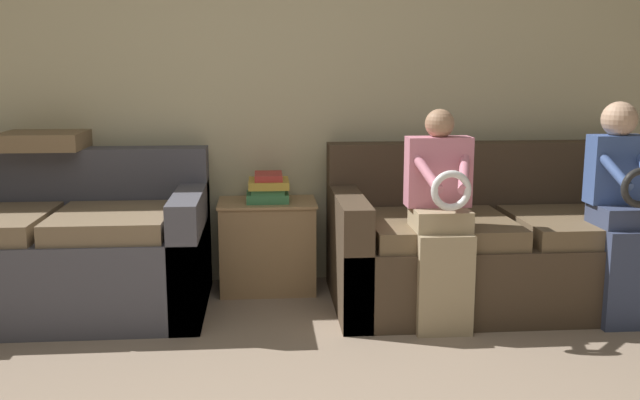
{
  "coord_description": "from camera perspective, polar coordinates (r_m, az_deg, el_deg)",
  "views": [
    {
      "loc": [
        -0.1,
        -1.86,
        1.37
      ],
      "look_at": [
        0.18,
        1.58,
        0.72
      ],
      "focal_mm": 40.0,
      "sensor_mm": 36.0,
      "label": 1
    }
  ],
  "objects": [
    {
      "name": "couch_side",
      "position": [
        4.29,
        -20.08,
        -3.99
      ],
      "size": [
        1.63,
        0.93,
        0.89
      ],
      "color": "#4C4C56",
      "rests_on": "ground_plane"
    },
    {
      "name": "child_right_seated",
      "position": [
        4.1,
        22.94,
        -0.12
      ],
      "size": [
        0.29,
        0.38,
        1.19
      ],
      "color": "#384260",
      "rests_on": "ground_plane"
    },
    {
      "name": "couch_main",
      "position": [
        4.35,
        14.43,
        -3.67
      ],
      "size": [
        2.02,
        0.97,
        0.9
      ],
      "color": "#473828",
      "rests_on": "ground_plane"
    },
    {
      "name": "throw_pillow",
      "position": [
        4.54,
        -21.16,
        4.5
      ],
      "size": [
        0.47,
        0.47,
        0.1
      ],
      "color": "#846B4C",
      "rests_on": "couch_side"
    },
    {
      "name": "book_stack",
      "position": [
        4.34,
        -4.17,
        0.97
      ],
      "size": [
        0.26,
        0.28,
        0.17
      ],
      "color": "#3D8451",
      "rests_on": "side_shelf"
    },
    {
      "name": "child_left_seated",
      "position": [
        3.76,
        9.68,
        -0.99
      ],
      "size": [
        0.34,
        0.37,
        1.15
      ],
      "color": "tan",
      "rests_on": "ground_plane"
    },
    {
      "name": "wall_back",
      "position": [
        4.54,
        -3.47,
        9.44
      ],
      "size": [
        7.74,
        0.06,
        2.55
      ],
      "color": "beige",
      "rests_on": "ground_plane"
    },
    {
      "name": "side_shelf",
      "position": [
        4.42,
        -4.22,
        -3.55
      ],
      "size": [
        0.6,
        0.4,
        0.56
      ],
      "color": "#9E7A51",
      "rests_on": "ground_plane"
    }
  ]
}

